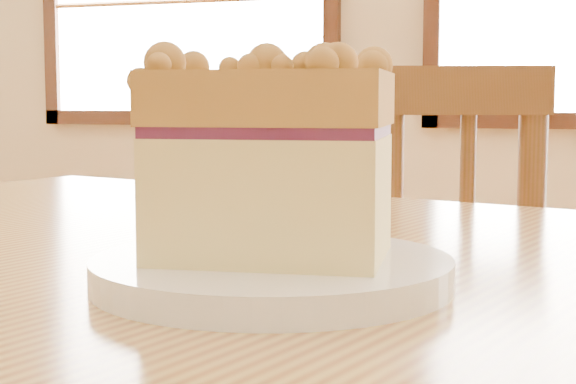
# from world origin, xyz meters

# --- Properties ---
(cafe_table_main) EXTENTS (1.21, 0.95, 0.75)m
(cafe_table_main) POSITION_xyz_m (-0.08, 0.17, 0.63)
(cafe_table_main) COLOR tan
(cafe_table_main) RESTS_ON ground
(cafe_chair_main) EXTENTS (0.51, 0.51, 0.91)m
(cafe_chair_main) POSITION_xyz_m (-0.05, 0.73, 0.46)
(cafe_chair_main) COLOR brown
(cafe_chair_main) RESTS_ON ground
(plate) EXTENTS (0.22, 0.22, 0.02)m
(plate) POSITION_xyz_m (0.04, 0.02, 0.76)
(plate) COLOR white
(plate) RESTS_ON cafe_table_main
(cake_slice) EXTENTS (0.15, 0.12, 0.13)m
(cake_slice) POSITION_xyz_m (0.04, 0.02, 0.83)
(cake_slice) COLOR #FFDF90
(cake_slice) RESTS_ON plate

